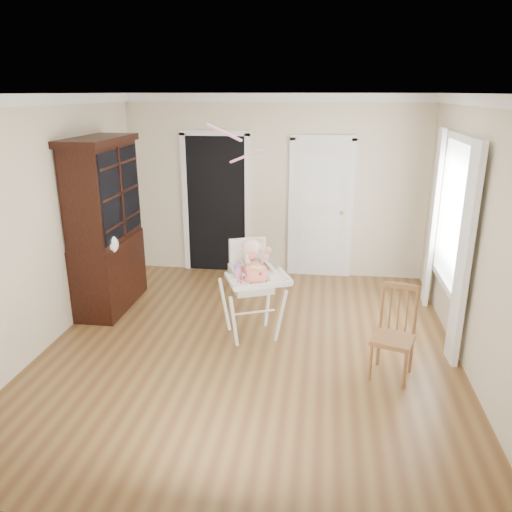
# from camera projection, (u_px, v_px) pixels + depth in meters

# --- Properties ---
(floor) EXTENTS (5.00, 5.00, 0.00)m
(floor) POSITION_uv_depth(u_px,v_px,m) (250.00, 348.00, 5.57)
(floor) COLOR brown
(floor) RESTS_ON ground
(ceiling) EXTENTS (5.00, 5.00, 0.00)m
(ceiling) POSITION_uv_depth(u_px,v_px,m) (249.00, 94.00, 4.72)
(ceiling) COLOR white
(ceiling) RESTS_ON wall_back
(wall_back) EXTENTS (4.50, 0.00, 4.50)m
(wall_back) POSITION_uv_depth(u_px,v_px,m) (275.00, 187.00, 7.50)
(wall_back) COLOR beige
(wall_back) RESTS_ON floor
(wall_left) EXTENTS (0.00, 5.00, 5.00)m
(wall_left) POSITION_uv_depth(u_px,v_px,m) (46.00, 223.00, 5.44)
(wall_left) COLOR beige
(wall_left) RESTS_ON floor
(wall_right) EXTENTS (0.00, 5.00, 5.00)m
(wall_right) POSITION_uv_depth(u_px,v_px,m) (478.00, 239.00, 4.85)
(wall_right) COLOR beige
(wall_right) RESTS_ON floor
(crown_molding) EXTENTS (4.50, 5.00, 0.12)m
(crown_molding) POSITION_uv_depth(u_px,v_px,m) (249.00, 100.00, 4.74)
(crown_molding) COLOR white
(crown_molding) RESTS_ON ceiling
(doorway) EXTENTS (1.06, 0.05, 2.22)m
(doorway) POSITION_uv_depth(u_px,v_px,m) (216.00, 202.00, 7.67)
(doorway) COLOR black
(doorway) RESTS_ON wall_back
(closet_door) EXTENTS (0.96, 0.09, 2.13)m
(closet_door) POSITION_uv_depth(u_px,v_px,m) (321.00, 210.00, 7.48)
(closet_door) COLOR white
(closet_door) RESTS_ON wall_back
(window_right) EXTENTS (0.13, 1.84, 2.30)m
(window_right) POSITION_uv_depth(u_px,v_px,m) (451.00, 225.00, 5.63)
(window_right) COLOR white
(window_right) RESTS_ON wall_right
(high_chair) EXTENTS (0.92, 1.00, 1.16)m
(high_chair) POSITION_uv_depth(u_px,v_px,m) (252.00, 278.00, 5.63)
(high_chair) COLOR white
(high_chair) RESTS_ON floor
(baby) EXTENTS (0.39, 0.30, 0.54)m
(baby) POSITION_uv_depth(u_px,v_px,m) (251.00, 263.00, 5.60)
(baby) COLOR beige
(baby) RESTS_ON high_chair
(cake) EXTENTS (0.30, 0.30, 0.14)m
(cake) POSITION_uv_depth(u_px,v_px,m) (256.00, 273.00, 5.33)
(cake) COLOR silver
(cake) RESTS_ON high_chair
(sippy_cup) EXTENTS (0.08, 0.08, 0.20)m
(sippy_cup) POSITION_uv_depth(u_px,v_px,m) (238.00, 271.00, 5.37)
(sippy_cup) COLOR #CC7DA2
(sippy_cup) RESTS_ON high_chair
(china_cabinet) EXTENTS (0.58, 1.30, 2.20)m
(china_cabinet) POSITION_uv_depth(u_px,v_px,m) (106.00, 226.00, 6.32)
(china_cabinet) COLOR black
(china_cabinet) RESTS_ON floor
(dining_chair) EXTENTS (0.48, 0.48, 0.94)m
(dining_chair) POSITION_uv_depth(u_px,v_px,m) (394.00, 336.00, 4.90)
(dining_chair) COLOR brown
(dining_chair) RESTS_ON floor
(streamer) EXTENTS (0.41, 0.31, 0.15)m
(streamer) POSITION_uv_depth(u_px,v_px,m) (224.00, 132.00, 4.85)
(streamer) COLOR pink
(streamer) RESTS_ON ceiling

